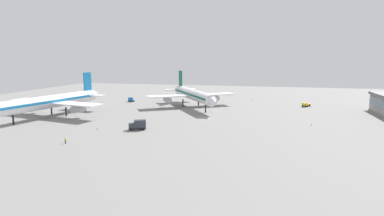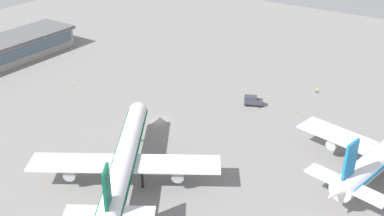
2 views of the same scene
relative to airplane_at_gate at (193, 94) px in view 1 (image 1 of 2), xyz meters
The scene contains 10 objects.
ground 30.19m from the airplane_at_gate, 157.57° to the right, with size 288.00×288.00×0.00m, color gray.
airplane_at_gate is the anchor object (origin of this frame).
airplane_taxiing 61.97m from the airplane_at_gate, 126.93° to the left, with size 55.33×44.95×16.95m.
baggage_tug 38.26m from the airplane_at_gate, 75.02° to the left, with size 3.52×3.75×2.30m.
pushback_tractor 55.23m from the airplane_at_gate, 75.84° to the right, with size 4.56×4.32×1.90m.
catering_truck 51.56m from the airplane_at_gate, behind, with size 4.02×5.89×3.30m.
ground_crew_worker 73.91m from the airplane_at_gate, 164.43° to the left, with size 0.42×0.58×1.67m.
safety_cone_near_gate 58.93m from the airplane_at_gate, 121.09° to the right, with size 0.44×0.44×0.60m, color #EA590C.
safety_cone_mid_apron 39.63m from the airplane_at_gate, 43.75° to the right, with size 0.44×0.44×0.60m, color #EA590C.
safety_cone_far_side 57.74m from the airplane_at_gate, 159.62° to the left, with size 0.44×0.44×0.60m, color #EA590C.
Camera 1 is at (-117.08, -22.49, 23.66)m, focal length 29.08 mm.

